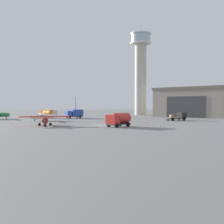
% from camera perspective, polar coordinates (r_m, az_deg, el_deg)
% --- Properties ---
extents(ground_plane, '(400.00, 400.00, 0.00)m').
position_cam_1_polar(ground_plane, '(65.58, -2.52, -2.70)').
color(ground_plane, slate).
extents(control_tower, '(9.42, 9.42, 41.06)m').
position_cam_1_polar(control_tower, '(129.49, 5.83, 9.05)').
color(control_tower, '#B2AD9E').
rests_on(control_tower, ground_plane).
extents(hangar, '(36.54, 35.58, 11.47)m').
position_cam_1_polar(hangar, '(117.79, 16.88, 1.92)').
color(hangar, gray).
rests_on(hangar, ground_plane).
extents(airplane_red, '(11.03, 8.63, 3.26)m').
position_cam_1_polar(airplane_red, '(65.26, -13.47, -1.42)').
color(airplane_red, red).
rests_on(airplane_red, ground_plane).
extents(airplane_white, '(8.24, 10.46, 3.12)m').
position_cam_1_polar(airplane_white, '(84.96, -13.73, -0.79)').
color(airplane_white, white).
rests_on(airplane_white, ground_plane).
extents(truck_flatbed_black, '(7.27, 5.83, 2.43)m').
position_cam_1_polar(truck_flatbed_black, '(87.15, 13.33, -0.90)').
color(truck_flatbed_black, '#38383D').
rests_on(truck_flatbed_black, ground_plane).
extents(truck_box_blue, '(6.38, 5.51, 3.04)m').
position_cam_1_polar(truck_box_blue, '(99.92, -7.63, -0.28)').
color(truck_box_blue, '#38383D').
rests_on(truck_box_blue, ground_plane).
extents(truck_fuel_tanker_orange, '(6.38, 6.37, 3.02)m').
position_cam_1_polar(truck_fuel_tanker_orange, '(102.47, -13.14, -0.27)').
color(truck_fuel_tanker_orange, '#38383D').
rests_on(truck_fuel_tanker_orange, ground_plane).
extents(truck_fuel_tanker_red, '(5.59, 5.85, 3.04)m').
position_cam_1_polar(truck_fuel_tanker_red, '(60.65, 1.43, -1.45)').
color(truck_fuel_tanker_red, '#38383D').
rests_on(truck_fuel_tanker_red, ground_plane).
extents(light_post_west, '(0.44, 0.44, 8.26)m').
position_cam_1_polar(light_post_west, '(118.54, -7.40, 1.58)').
color(light_post_west, '#38383D').
rests_on(light_post_west, ground_plane).
extents(traffic_cone_near_left, '(0.36, 0.36, 0.56)m').
position_cam_1_polar(traffic_cone_near_left, '(73.28, 7.03, -2.05)').
color(traffic_cone_near_left, black).
rests_on(traffic_cone_near_left, ground_plane).
extents(traffic_cone_near_right, '(0.36, 0.36, 0.70)m').
position_cam_1_polar(traffic_cone_near_right, '(60.96, 9.73, -2.72)').
color(traffic_cone_near_right, black).
rests_on(traffic_cone_near_right, ground_plane).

